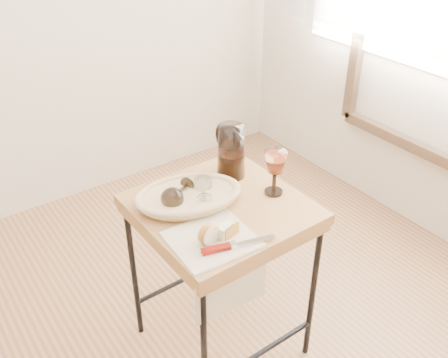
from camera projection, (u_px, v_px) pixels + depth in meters
side_table at (221, 279)px, 2.04m from camera, size 0.59×0.59×0.74m
tea_towel at (212, 239)px, 1.67m from camera, size 0.28×0.26×0.01m
bread_basket at (189, 198)px, 1.83m from camera, size 0.40×0.33×0.05m
goblet_lying_a at (179, 192)px, 1.81m from camera, size 0.16×0.14×0.08m
goblet_lying_b at (203, 190)px, 1.83m from camera, size 0.13×0.14×0.08m
pitcher at (231, 151)px, 1.96m from camera, size 0.21×0.27×0.26m
wine_goblet at (275, 173)px, 1.86m from camera, size 0.11×0.11×0.18m
apple_half at (207, 233)px, 1.63m from camera, size 0.08×0.05×0.07m
apple_wedge at (226, 230)px, 1.67m from camera, size 0.07×0.05×0.04m
table_knife at (236, 244)px, 1.62m from camera, size 0.25×0.09×0.02m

